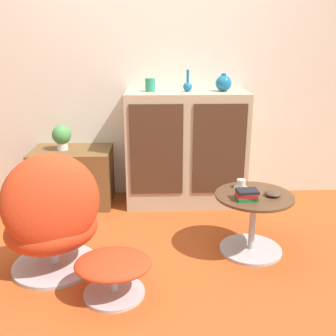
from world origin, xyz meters
The scene contains 14 objects.
ground_plane centered at (0.00, 0.00, 0.00)m, with size 12.00×12.00×0.00m, color #B74C1E.
wall_back centered at (0.00, 1.38, 1.30)m, with size 6.40×0.06×2.60m.
sideboard centered at (0.32, 1.11, 0.51)m, with size 1.07×0.47×1.03m.
tv_console centered at (-0.71, 1.11, 0.26)m, with size 0.70×0.48×0.51m.
egg_chair centered at (-0.61, -0.03, 0.38)m, with size 0.76×0.74×0.83m.
ottoman centered at (-0.21, -0.30, 0.18)m, with size 0.45×0.39×0.25m.
coffee_table centered at (0.73, 0.18, 0.25)m, with size 0.54×0.54×0.43m.
vase_leftmost centered at (0.01, 1.11, 1.08)m, with size 0.09×0.09×0.11m.
vase_inner_left centered at (0.33, 1.11, 1.07)m, with size 0.08×0.08×0.18m.
vase_inner_right centered at (0.64, 1.11, 1.10)m, with size 0.14×0.14×0.15m.
potted_plant centered at (-0.78, 1.11, 0.64)m, with size 0.17×0.17×0.22m.
teacup centered at (0.66, 0.31, 0.46)m, with size 0.10×0.10×0.06m.
book_stack centered at (0.65, 0.09, 0.47)m, with size 0.15×0.12×0.07m.
bowl centered at (0.84, 0.15, 0.45)m, with size 0.11×0.11×0.04m.
Camera 1 is at (0.04, -2.32, 1.45)m, focal length 42.00 mm.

